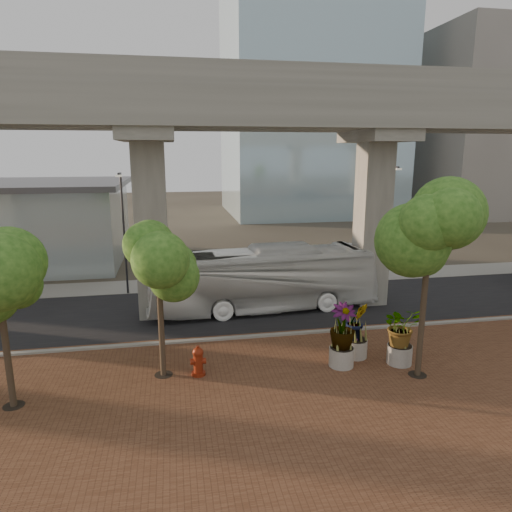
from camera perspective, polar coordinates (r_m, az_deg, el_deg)
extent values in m
plane|color=#383228|center=(23.68, 2.27, -8.14)|extent=(160.00, 160.00, 0.00)
cube|color=brown|center=(16.71, 8.55, -17.69)|extent=(70.00, 13.00, 0.06)
cube|color=black|center=(25.51, 1.28, -6.52)|extent=(90.00, 8.00, 0.04)
cube|color=gray|center=(21.84, 3.43, -9.79)|extent=(70.00, 0.25, 0.16)
cube|color=gray|center=(30.66, -0.79, -3.14)|extent=(90.00, 3.00, 0.06)
cube|color=#9B998D|center=(22.59, 2.28, 17.97)|extent=(72.00, 2.40, 1.80)
cube|color=#9B998D|center=(25.71, 0.65, 17.36)|extent=(72.00, 2.40, 1.80)
cube|color=#9B998D|center=(21.69, 3.00, 21.91)|extent=(72.00, 0.12, 1.00)
cube|color=#9B998D|center=(26.93, 0.18, 20.15)|extent=(72.00, 0.12, 1.00)
cube|color=gray|center=(71.87, 27.19, 14.31)|extent=(18.00, 16.00, 24.00)
imported|color=white|center=(24.83, 0.79, -2.92)|extent=(12.56, 3.63, 3.46)
cylinder|color=maroon|center=(18.36, -7.19, -14.35)|extent=(0.54, 0.54, 0.12)
cylinder|color=maroon|center=(18.17, -7.23, -13.12)|extent=(0.36, 0.36, 0.87)
sphere|color=maroon|center=(17.98, -7.27, -11.88)|extent=(0.42, 0.42, 0.42)
cylinder|color=maroon|center=(17.90, -7.29, -11.31)|extent=(0.12, 0.12, 0.15)
cylinder|color=maroon|center=(18.14, -7.24, -12.91)|extent=(0.60, 0.24, 0.24)
cylinder|color=#A69E96|center=(19.85, 17.48, -11.64)|extent=(1.00, 1.00, 0.78)
imported|color=#265616|center=(19.39, 17.73, -8.34)|extent=(2.23, 2.23, 1.67)
cylinder|color=gray|center=(19.09, 10.62, -12.27)|extent=(1.00, 1.00, 0.77)
imported|color=#265616|center=(18.58, 10.79, -8.64)|extent=(2.43, 2.43, 1.83)
cylinder|color=#A19A91|center=(20.00, 12.32, -11.17)|extent=(0.98, 0.98, 0.76)
imported|color=#265616|center=(19.55, 12.49, -7.97)|extent=(2.17, 2.17, 1.63)
cylinder|color=#49372A|center=(17.58, -28.60, -11.32)|extent=(0.22, 0.22, 3.39)
cylinder|color=black|center=(18.29, -28.02, -16.18)|extent=(0.70, 0.70, 0.01)
cylinder|color=#49372A|center=(17.93, -11.71, -9.68)|extent=(0.22, 0.22, 3.27)
cylinder|color=black|center=(18.61, -11.48, -14.31)|extent=(0.70, 0.70, 0.01)
cylinder|color=#49372A|center=(18.49, 20.00, -8.12)|extent=(0.22, 0.22, 4.10)
cylinder|color=black|center=(19.29, 19.52, -13.81)|extent=(0.70, 0.70, 0.01)
cylinder|color=#303035|center=(28.26, -16.14, 2.52)|extent=(0.13, 0.13, 7.24)
cube|color=#303035|center=(27.42, -16.71, 9.81)|extent=(0.14, 0.90, 0.14)
cube|color=silver|center=(26.98, -16.79, 9.57)|extent=(0.36, 0.18, 0.11)
cylinder|color=#2C2C31|center=(31.78, 16.16, 3.85)|extent=(0.13, 0.13, 7.49)
cube|color=#2C2C31|center=(31.02, 16.98, 10.55)|extent=(0.14, 0.94, 0.14)
cube|color=silver|center=(30.61, 17.38, 10.33)|extent=(0.37, 0.19, 0.11)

